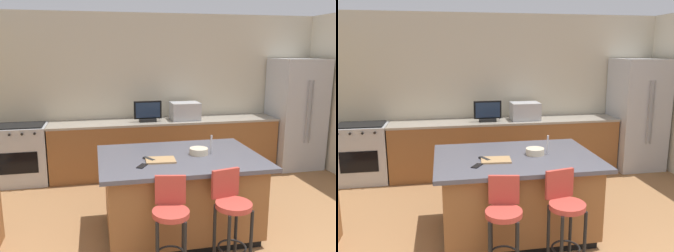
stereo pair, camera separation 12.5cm
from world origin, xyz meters
TOP-DOWN VIEW (x-y plane):
  - wall_back at (0.00, 4.08)m, footprint 6.11×0.12m
  - counter_back at (-0.01, 3.70)m, footprint 3.85×0.62m
  - kitchen_island at (-0.28, 1.68)m, footprint 1.80×1.29m
  - refrigerator at (2.33, 3.61)m, footprint 0.83×0.82m
  - range_oven at (-2.35, 3.70)m, footprint 0.80×0.63m
  - microwave at (0.31, 3.70)m, footprint 0.48×0.36m
  - tv_monitor at (-0.34, 3.65)m, footprint 0.46×0.16m
  - sink_faucet_back at (-0.11, 3.80)m, footprint 0.02×0.02m
  - sink_faucet_island at (0.09, 1.68)m, footprint 0.02×0.02m
  - bar_stool_left at (-0.55, 0.90)m, footprint 0.34×0.36m
  - bar_stool_right at (0.02, 0.87)m, footprint 0.35×0.36m
  - fruit_bowl at (-0.05, 1.70)m, footprint 0.21×0.21m
  - cell_phone at (-0.74, 1.40)m, footprint 0.14×0.16m
  - tv_remote at (-0.64, 1.60)m, footprint 0.12×0.17m
  - cutting_board at (-0.52, 1.54)m, footprint 0.33×0.26m

SIDE VIEW (x-z plane):
  - counter_back at x=-0.01m, z-range 0.00..0.93m
  - kitchen_island at x=-0.28m, z-range 0.01..0.92m
  - range_oven at x=-2.35m, z-range 0.00..0.94m
  - bar_stool_left at x=-0.55m, z-range 0.09..1.03m
  - bar_stool_right at x=0.02m, z-range 0.10..1.07m
  - cell_phone at x=-0.74m, z-range 0.91..0.92m
  - cutting_board at x=-0.52m, z-range 0.91..0.93m
  - tv_remote at x=-0.64m, z-range 0.91..0.93m
  - fruit_bowl at x=-0.05m, z-range 0.91..0.99m
  - refrigerator at x=2.33m, z-range 0.00..1.94m
  - sink_faucet_island at x=0.09m, z-range 0.91..1.13m
  - sink_faucet_back at x=-0.11m, z-range 0.93..1.17m
  - microwave at x=0.31m, z-range 0.93..1.22m
  - tv_monitor at x=-0.34m, z-range 0.91..1.25m
  - wall_back at x=0.00m, z-range 0.00..2.69m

